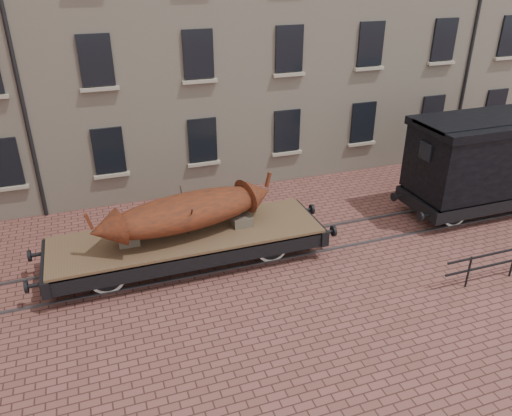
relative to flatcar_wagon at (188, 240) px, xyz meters
name	(u,v)px	position (x,y,z in m)	size (l,w,h in m)	color
ground	(314,241)	(4.25, 0.00, -0.85)	(90.00, 90.00, 0.00)	brown
rail_track	(314,240)	(4.25, 0.00, -0.82)	(30.00, 1.52, 0.06)	#59595E
flatcar_wagon	(188,240)	(0.00, 0.00, 0.00)	(9.08, 2.46, 1.37)	brown
iron_boat	(187,211)	(0.04, 0.00, 0.96)	(5.72, 2.45, 1.41)	maroon
goods_van	(495,153)	(11.20, 0.00, 1.40)	(6.95, 2.53, 3.60)	black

